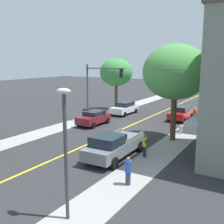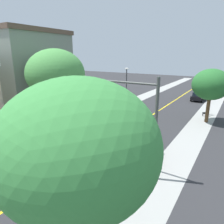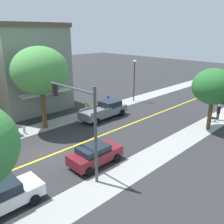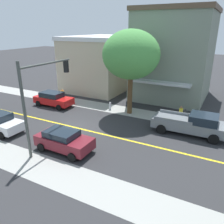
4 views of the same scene
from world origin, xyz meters
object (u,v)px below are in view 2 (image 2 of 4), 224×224
object	(u,v)px
street_tree_right_corner	(79,148)
pedestrian_black_shirt	(208,108)
small_dog	(205,113)
street_tree_left_near	(56,74)
street_tree_left_far	(211,85)
maroon_sedan_right_curb	(137,151)
parking_meter	(93,112)
traffic_light_mast	(134,111)
black_sedan_right_curb	(199,96)
fire_hydrant	(42,136)
grey_pickup_truck	(112,112)
pedestrian_yellow_shirt	(93,113)
white_sedan_right_curb	(71,211)
street_lamp	(126,82)
pedestrian_blue_shirt	(107,104)

from	to	relation	value
street_tree_right_corner	pedestrian_black_shirt	world-z (taller)	street_tree_right_corner
small_dog	street_tree_left_near	bearing A→B (deg)	-138.97
street_tree_left_far	maroon_sedan_right_curb	bearing A→B (deg)	-102.91
parking_meter	traffic_light_mast	bearing A→B (deg)	-40.44
black_sedan_right_curb	small_dog	size ratio (longest dim) A/B	5.55
parking_meter	maroon_sedan_right_curb	size ratio (longest dim) A/B	0.33
fire_hydrant	parking_meter	distance (m)	7.94
small_dog	grey_pickup_truck	bearing A→B (deg)	-150.67
parking_meter	pedestrian_yellow_shirt	size ratio (longest dim) A/B	0.82
black_sedan_right_curb	white_sedan_right_curb	distance (m)	32.26
street_tree_right_corner	grey_pickup_truck	size ratio (longest dim) A/B	1.20
white_sedan_right_curb	pedestrian_black_shirt	size ratio (longest dim) A/B	2.50
street_lamp	grey_pickup_truck	bearing A→B (deg)	-74.24
parking_meter	street_tree_left_far	bearing A→B (deg)	27.19
street_tree_left_far	pedestrian_yellow_shirt	xyz separation A→B (m)	(-11.93, -6.61, -3.57)
pedestrian_yellow_shirt	street_tree_right_corner	bearing A→B (deg)	30.98
white_sedan_right_curb	pedestrian_yellow_shirt	size ratio (longest dim) A/B	2.69
fire_hydrant	traffic_light_mast	bearing A→B (deg)	-1.49
maroon_sedan_right_curb	white_sedan_right_curb	bearing A→B (deg)	-179.21
pedestrian_yellow_shirt	parking_meter	bearing A→B (deg)	-147.89
street_lamp	white_sedan_right_curb	distance (m)	24.59
pedestrian_yellow_shirt	small_dog	xyz separation A→B (m)	(11.43, 9.07, -0.51)
street_tree_left_near	white_sedan_right_curb	distance (m)	13.43
street_tree_left_near	fire_hydrant	world-z (taller)	street_tree_left_near
street_tree_right_corner	traffic_light_mast	world-z (taller)	street_tree_right_corner
traffic_light_mast	white_sedan_right_curb	bearing A→B (deg)	86.64
maroon_sedan_right_curb	grey_pickup_truck	world-z (taller)	grey_pickup_truck
grey_pickup_truck	small_dog	xyz separation A→B (m)	(9.60, 7.76, -0.54)
street_tree_left_near	grey_pickup_truck	size ratio (longest dim) A/B	1.38
fire_hydrant	street_tree_right_corner	bearing A→B (deg)	-33.45
street_tree_left_near	street_lamp	bearing A→B (deg)	90.11
street_lamp	street_tree_left_far	bearing A→B (deg)	-11.35
street_tree_left_near	grey_pickup_truck	xyz separation A→B (m)	(2.16, 6.59, -5.03)
black_sedan_right_curb	street_tree_right_corner	bearing A→B (deg)	-173.55
parking_meter	small_dog	size ratio (longest dim) A/B	1.74
pedestrian_black_shirt	pedestrian_blue_shirt	size ratio (longest dim) A/B	1.11
street_tree_right_corner	pedestrian_blue_shirt	size ratio (longest dim) A/B	4.36
white_sedan_right_curb	small_dog	distance (m)	22.69
street_tree_right_corner	street_tree_left_far	bearing A→B (deg)	88.28
fire_hydrant	traffic_light_mast	size ratio (longest dim) A/B	0.13
street_tree_left_far	pedestrian_black_shirt	distance (m)	4.79
street_tree_right_corner	maroon_sedan_right_curb	bearing A→B (deg)	104.66
street_tree_left_near	black_sedan_right_curb	xyz separation A→B (m)	(9.20, 24.06, -5.17)
street_lamp	pedestrian_black_shirt	bearing A→B (deg)	3.74
street_tree_left_near	pedestrian_black_shirt	xyz separation A→B (m)	(11.86, 15.14, -4.99)
street_tree_right_corner	pedestrian_black_shirt	size ratio (longest dim) A/B	3.94
street_tree_left_far	maroon_sedan_right_curb	distance (m)	13.81
grey_pickup_truck	pedestrian_black_shirt	xyz separation A→B (m)	(9.70, 8.55, 0.04)
traffic_light_mast	maroon_sedan_right_curb	bearing A→B (deg)	-75.73
street_tree_right_corner	parking_meter	bearing A→B (deg)	126.52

